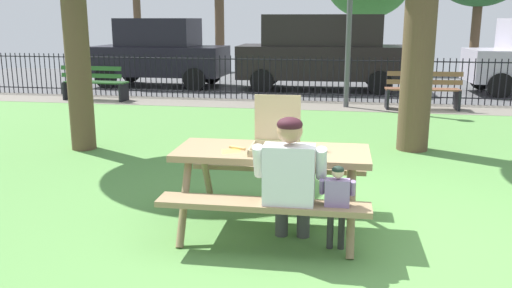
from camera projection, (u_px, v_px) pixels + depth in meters
name	position (u px, v px, depth m)	size (l,w,h in m)	color
ground	(362.00, 173.00, 6.97)	(28.00, 12.36, 0.02)	#588E46
cobblestone_walkway	(359.00, 107.00, 12.22)	(28.00, 1.40, 0.01)	slate
street_asphalt	(358.00, 85.00, 16.22)	(28.00, 6.95, 0.01)	#515154
picnic_table_foreground	(272.00, 167.00, 5.01)	(1.83, 1.52, 0.79)	#927856
pizza_box_open	(276.00, 137.00, 4.95)	(0.45, 0.47, 0.49)	tan
pizza_slice_on_table	(232.00, 150.00, 4.93)	(0.23, 0.26, 0.02)	#EFC74E
adult_at_table	(290.00, 178.00, 4.48)	(0.61, 0.60, 1.19)	#434343
child_at_table	(337.00, 200.00, 4.43)	(0.30, 0.29, 0.80)	#333333
iron_fence_streetside	(360.00, 79.00, 12.77)	(22.76, 0.03, 1.08)	black
park_bench_left	(95.00, 83.00, 13.10)	(1.62, 0.55, 0.85)	#2A5728
park_bench_center	(423.00, 91.00, 11.76)	(1.62, 0.54, 0.85)	brown
parked_car_far_left	(159.00, 52.00, 15.74)	(3.92, 1.87, 1.98)	black
parked_car_left	(322.00, 51.00, 14.90)	(4.67, 2.10, 2.08)	black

